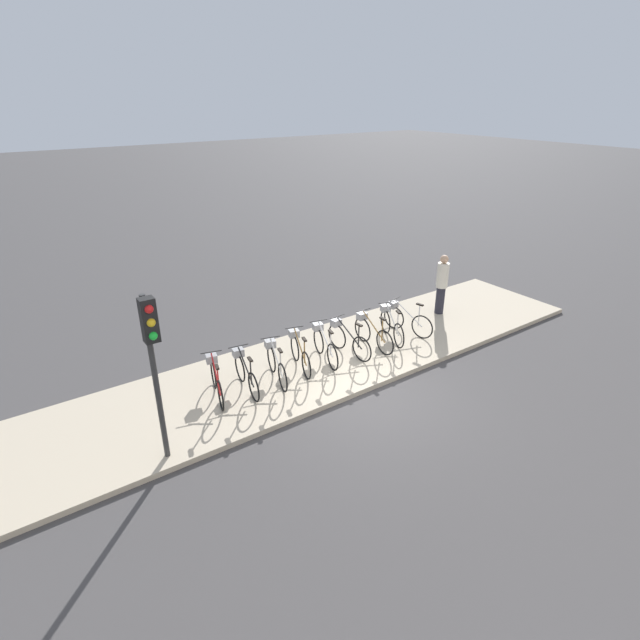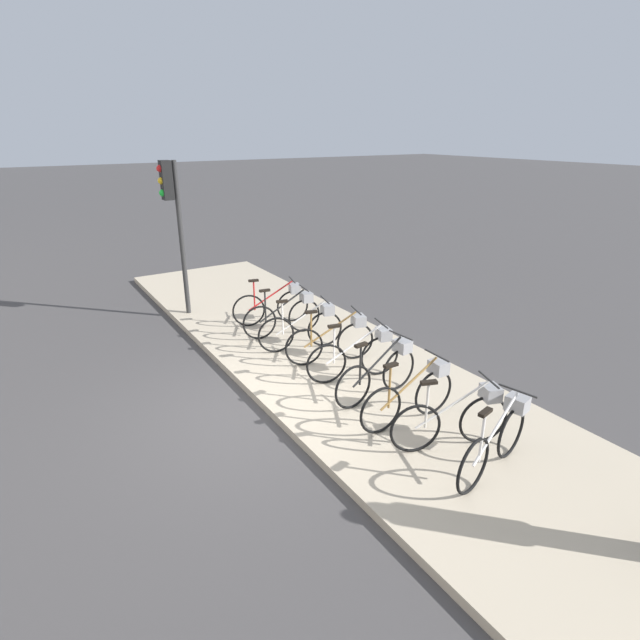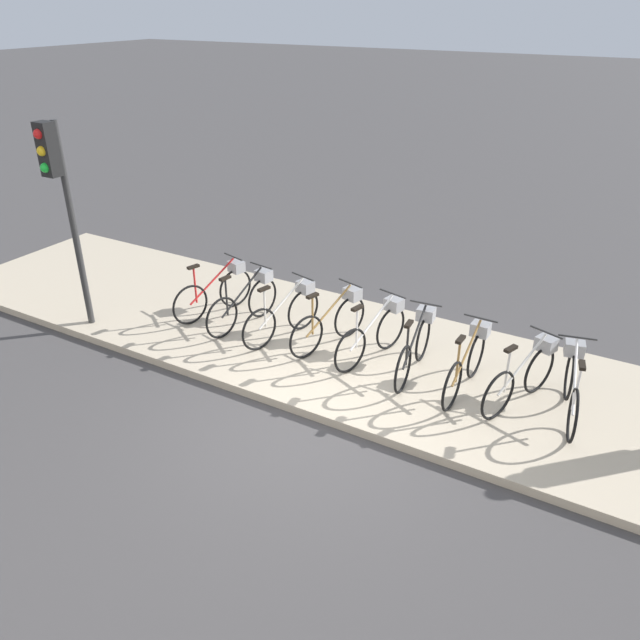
{
  "view_description": "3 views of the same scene",
  "coord_description": "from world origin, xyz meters",
  "px_view_note": "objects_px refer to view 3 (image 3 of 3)",
  "views": [
    {
      "loc": [
        -6.26,
        -7.2,
        6.19
      ],
      "look_at": [
        -0.2,
        1.45,
        1.33
      ],
      "focal_mm": 28.0,
      "sensor_mm": 36.0,
      "label": 1
    },
    {
      "loc": [
        5.75,
        -2.7,
        3.84
      ],
      "look_at": [
        -0.71,
        1.41,
        0.91
      ],
      "focal_mm": 28.0,
      "sensor_mm": 36.0,
      "label": 2
    },
    {
      "loc": [
        3.29,
        -5.55,
        4.79
      ],
      "look_at": [
        -0.14,
        0.4,
        1.24
      ],
      "focal_mm": 35.0,
      "sensor_mm": 36.0,
      "label": 3
    }
  ],
  "objects_px": {
    "parked_bicycle_2": "(286,311)",
    "parked_bicycle_1": "(247,300)",
    "parked_bicycle_5": "(416,344)",
    "parked_bicycle_8": "(572,384)",
    "parked_bicycle_6": "(468,360)",
    "parked_bicycle_3": "(333,319)",
    "parked_bicycle_4": "(376,331)",
    "parked_bicycle_0": "(218,289)",
    "parked_bicycle_7": "(525,373)",
    "traffic_light": "(59,184)"
  },
  "relations": [
    {
      "from": "parked_bicycle_0",
      "to": "parked_bicycle_4",
      "type": "distance_m",
      "value": 2.86
    },
    {
      "from": "parked_bicycle_0",
      "to": "parked_bicycle_2",
      "type": "relative_size",
      "value": 1.0
    },
    {
      "from": "parked_bicycle_4",
      "to": "parked_bicycle_5",
      "type": "relative_size",
      "value": 0.98
    },
    {
      "from": "parked_bicycle_1",
      "to": "parked_bicycle_4",
      "type": "relative_size",
      "value": 1.02
    },
    {
      "from": "parked_bicycle_2",
      "to": "parked_bicycle_5",
      "type": "height_order",
      "value": "same"
    },
    {
      "from": "parked_bicycle_3",
      "to": "parked_bicycle_6",
      "type": "bearing_deg",
      "value": -4.36
    },
    {
      "from": "parked_bicycle_3",
      "to": "parked_bicycle_4",
      "type": "relative_size",
      "value": 0.99
    },
    {
      "from": "parked_bicycle_3",
      "to": "parked_bicycle_4",
      "type": "distance_m",
      "value": 0.71
    },
    {
      "from": "parked_bicycle_1",
      "to": "parked_bicycle_6",
      "type": "distance_m",
      "value": 3.61
    },
    {
      "from": "parked_bicycle_2",
      "to": "parked_bicycle_1",
      "type": "bearing_deg",
      "value": 177.51
    },
    {
      "from": "parked_bicycle_5",
      "to": "parked_bicycle_8",
      "type": "xyz_separation_m",
      "value": [
        2.05,
        0.04,
        0.0
      ]
    },
    {
      "from": "parked_bicycle_0",
      "to": "parked_bicycle_2",
      "type": "xyz_separation_m",
      "value": [
        1.42,
        -0.13,
        0.0
      ]
    },
    {
      "from": "parked_bicycle_2",
      "to": "traffic_light",
      "type": "distance_m",
      "value": 3.76
    },
    {
      "from": "parked_bicycle_0",
      "to": "parked_bicycle_8",
      "type": "bearing_deg",
      "value": -0.44
    },
    {
      "from": "parked_bicycle_2",
      "to": "parked_bicycle_3",
      "type": "distance_m",
      "value": 0.75
    },
    {
      "from": "parked_bicycle_5",
      "to": "parked_bicycle_3",
      "type": "bearing_deg",
      "value": 175.77
    },
    {
      "from": "parked_bicycle_5",
      "to": "parked_bicycle_8",
      "type": "distance_m",
      "value": 2.05
    },
    {
      "from": "parked_bicycle_5",
      "to": "parked_bicycle_8",
      "type": "height_order",
      "value": "same"
    },
    {
      "from": "parked_bicycle_8",
      "to": "parked_bicycle_4",
      "type": "bearing_deg",
      "value": 179.33
    },
    {
      "from": "parked_bicycle_3",
      "to": "parked_bicycle_7",
      "type": "distance_m",
      "value": 2.84
    },
    {
      "from": "parked_bicycle_8",
      "to": "parked_bicycle_0",
      "type": "bearing_deg",
      "value": 179.56
    },
    {
      "from": "parked_bicycle_1",
      "to": "parked_bicycle_7",
      "type": "xyz_separation_m",
      "value": [
        4.34,
        0.01,
        0.0
      ]
    },
    {
      "from": "parked_bicycle_0",
      "to": "parked_bicycle_2",
      "type": "height_order",
      "value": "same"
    },
    {
      "from": "parked_bicycle_8",
      "to": "parked_bicycle_5",
      "type": "bearing_deg",
      "value": -178.81
    },
    {
      "from": "parked_bicycle_1",
      "to": "parked_bicycle_5",
      "type": "relative_size",
      "value": 1.0
    },
    {
      "from": "parked_bicycle_5",
      "to": "parked_bicycle_7",
      "type": "xyz_separation_m",
      "value": [
        1.48,
        -0.0,
        0.0
      ]
    },
    {
      "from": "parked_bicycle_1",
      "to": "parked_bicycle_3",
      "type": "xyz_separation_m",
      "value": [
        1.5,
        0.11,
        0.0
      ]
    },
    {
      "from": "parked_bicycle_0",
      "to": "parked_bicycle_6",
      "type": "height_order",
      "value": "same"
    },
    {
      "from": "parked_bicycle_4",
      "to": "parked_bicycle_8",
      "type": "xyz_separation_m",
      "value": [
        2.7,
        -0.03,
        0.0
      ]
    },
    {
      "from": "parked_bicycle_5",
      "to": "parked_bicycle_7",
      "type": "relative_size",
      "value": 1.05
    },
    {
      "from": "parked_bicycle_2",
      "to": "parked_bicycle_6",
      "type": "bearing_deg",
      "value": -0.35
    },
    {
      "from": "parked_bicycle_3",
      "to": "parked_bicycle_4",
      "type": "height_order",
      "value": "same"
    },
    {
      "from": "parked_bicycle_5",
      "to": "parked_bicycle_6",
      "type": "height_order",
      "value": "same"
    },
    {
      "from": "parked_bicycle_4",
      "to": "parked_bicycle_1",
      "type": "bearing_deg",
      "value": -177.82
    },
    {
      "from": "parked_bicycle_1",
      "to": "traffic_light",
      "type": "distance_m",
      "value": 3.2
    },
    {
      "from": "parked_bicycle_0",
      "to": "parked_bicycle_6",
      "type": "relative_size",
      "value": 0.97
    },
    {
      "from": "parked_bicycle_1",
      "to": "parked_bicycle_8",
      "type": "bearing_deg",
      "value": 0.61
    },
    {
      "from": "parked_bicycle_8",
      "to": "traffic_light",
      "type": "relative_size",
      "value": 0.49
    },
    {
      "from": "parked_bicycle_3",
      "to": "parked_bicycle_1",
      "type": "bearing_deg",
      "value": -175.8
    },
    {
      "from": "parked_bicycle_3",
      "to": "parked_bicycle_0",
      "type": "bearing_deg",
      "value": -179.59
    },
    {
      "from": "parked_bicycle_6",
      "to": "parked_bicycle_4",
      "type": "bearing_deg",
      "value": 174.52
    },
    {
      "from": "traffic_light",
      "to": "parked_bicycle_7",
      "type": "bearing_deg",
      "value": 11.5
    },
    {
      "from": "traffic_light",
      "to": "parked_bicycle_0",
      "type": "bearing_deg",
      "value": 42.09
    },
    {
      "from": "parked_bicycle_6",
      "to": "parked_bicycle_8",
      "type": "bearing_deg",
      "value": 4.56
    },
    {
      "from": "parked_bicycle_0",
      "to": "parked_bicycle_5",
      "type": "xyz_separation_m",
      "value": [
        3.51,
        -0.08,
        0.0
      ]
    },
    {
      "from": "parked_bicycle_0",
      "to": "parked_bicycle_3",
      "type": "xyz_separation_m",
      "value": [
        2.15,
        0.02,
        0.0
      ]
    },
    {
      "from": "parked_bicycle_3",
      "to": "traffic_light",
      "type": "relative_size",
      "value": 0.48
    },
    {
      "from": "parked_bicycle_6",
      "to": "parked_bicycle_8",
      "type": "xyz_separation_m",
      "value": [
        1.29,
        0.1,
        0.0
      ]
    },
    {
      "from": "parked_bicycle_3",
      "to": "parked_bicycle_7",
      "type": "bearing_deg",
      "value": -2.12
    },
    {
      "from": "parked_bicycle_4",
      "to": "parked_bicycle_8",
      "type": "bearing_deg",
      "value": -0.67
    }
  ]
}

